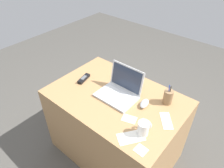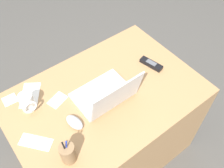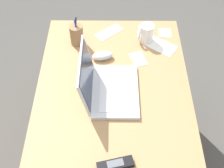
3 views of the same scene
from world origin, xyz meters
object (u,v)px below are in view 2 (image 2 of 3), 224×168
laptop (107,95)px  computer_mouse (74,122)px  coffee_mug_white (27,102)px  cordless_phone (151,64)px  pen_holder (68,153)px

laptop → computer_mouse: laptop is taller
coffee_mug_white → cordless_phone: coffee_mug_white is taller
computer_mouse → coffee_mug_white: size_ratio=1.03×
laptop → coffee_mug_white: laptop is taller
coffee_mug_white → pen_holder: bearing=93.4°
coffee_mug_white → laptop: bearing=150.2°
coffee_mug_white → pen_holder: pen_holder is taller
computer_mouse → pen_holder: 0.19m
laptop → computer_mouse: bearing=6.2°
laptop → computer_mouse: size_ratio=2.93×
computer_mouse → pen_holder: size_ratio=0.64×
computer_mouse → cordless_phone: computer_mouse is taller
computer_mouse → pen_holder: (0.12, 0.14, 0.04)m
cordless_phone → pen_holder: (0.72, 0.21, 0.05)m
laptop → cordless_phone: size_ratio=2.08×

